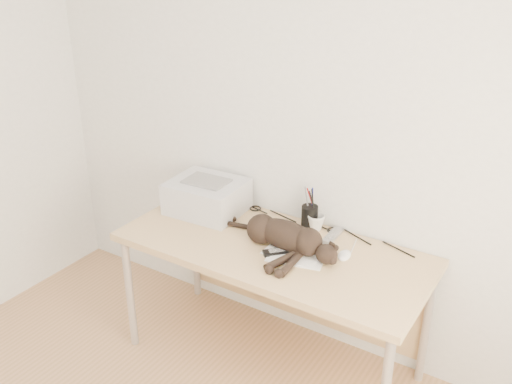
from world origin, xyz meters
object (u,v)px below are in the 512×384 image
Objects in this scene: mug at (316,222)px; mouse at (345,253)px; printer at (207,196)px; cat at (282,236)px; pen_cup at (310,216)px; desk at (280,261)px.

mouse is at bearing -34.98° from mug.
mug is (0.63, 0.13, -0.05)m from printer.
cat reaches higher than mouse.
mug is 0.30m from mouse.
mug is at bearing -15.72° from pen_cup.
mug is at bearing 82.20° from cat.
cat reaches higher than mug.
pen_cup is 0.35m from mouse.
printer is at bearing 170.49° from cat.
mouse is (0.25, -0.17, -0.03)m from mug.
pen_cup is at bearing 164.28° from mug.
mug is at bearing 11.71° from printer.
cat is at bearing -56.14° from desk.
printer is 0.59m from cat.
printer is at bearing -168.29° from mug.
mug is 0.41× the size of pen_cup.
printer reaches higher than mug.
cat is at bearing -101.68° from mug.
pen_cup is at bearing 13.83° from printer.
cat is at bearing -13.39° from printer.
pen_cup is 2.14× the size of mouse.
cat is 6.57× the size of mouse.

